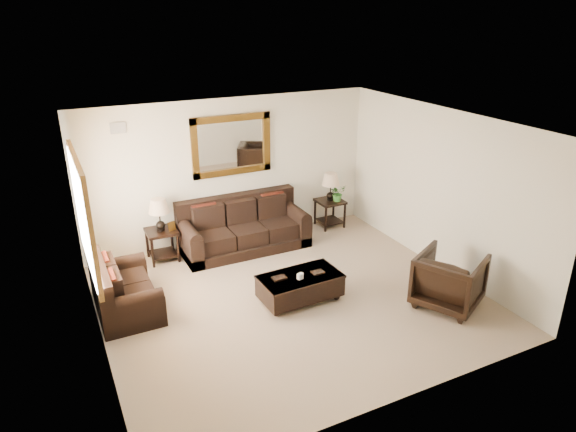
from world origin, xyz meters
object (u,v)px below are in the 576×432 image
sofa (243,230)px  loveseat (122,292)px  end_table_left (160,221)px  end_table_right (330,192)px  armchair (449,278)px  coffee_table (300,285)px

sofa → loveseat: (-2.38, -1.22, -0.05)m
end_table_left → sofa: bearing=-6.0°
end_table_left → end_table_right: size_ratio=1.01×
end_table_right → armchair: end_table_right is taller
sofa → coffee_table: sofa is taller
loveseat → armchair: size_ratio=1.57×
sofa → coffee_table: 2.13m
loveseat → coffee_table: bearing=-110.2°
end_table_right → armchair: bearing=-89.3°
sofa → end_table_left: end_table_left is taller
loveseat → end_table_right: size_ratio=1.27×
coffee_table → loveseat: bearing=157.8°
end_table_left → coffee_table: end_table_left is taller
end_table_right → sofa: bearing=-175.4°
loveseat → end_table_right: bearing=-72.4°
armchair → end_table_right: bearing=-26.8°
loveseat → sofa: bearing=-62.9°
sofa → loveseat: 2.68m
sofa → coffee_table: size_ratio=1.84×
loveseat → end_table_right: end_table_right is taller
end_table_right → coffee_table: size_ratio=0.90×
sofa → end_table_right: bearing=4.6°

